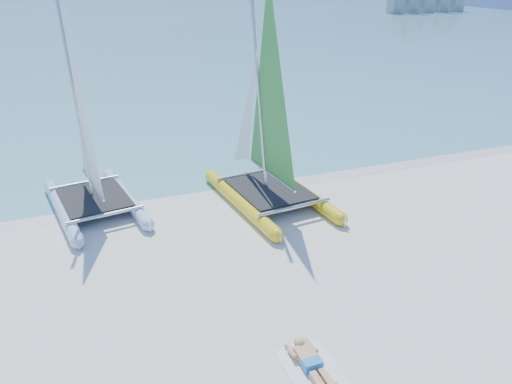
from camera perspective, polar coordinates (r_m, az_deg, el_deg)
ground at (r=12.16m, az=-2.40°, el=-10.50°), size 140.00×140.00×0.00m
sea at (r=72.89m, az=-19.25°, el=17.67°), size 140.00×115.00×0.01m
wet_sand_strip at (r=16.81m, az=-8.40°, el=-0.30°), size 140.00×1.40×0.01m
distant_skyline at (r=91.43m, az=18.79°, el=20.08°), size 14.00×2.00×5.00m
catamaran_blue at (r=15.79m, az=-18.82°, el=4.77°), size 3.07×5.19×6.67m
catamaran_yellow at (r=15.78m, az=0.73°, el=7.26°), size 3.11×5.85×7.31m
towel_b at (r=9.91m, az=7.05°, el=-20.30°), size 1.00×1.85×0.02m
sunbather_b at (r=9.96m, az=6.55°, el=-19.15°), size 0.37×1.73×0.26m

